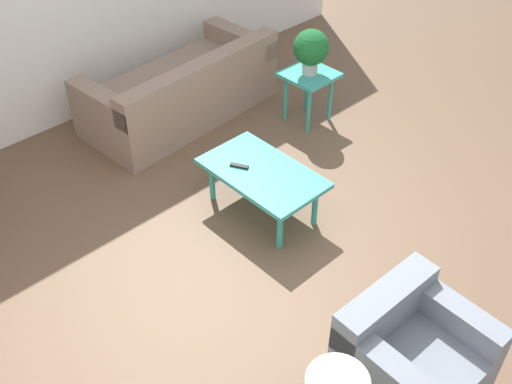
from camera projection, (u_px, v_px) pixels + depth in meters
The scene contains 7 objects.
ground_plane at pixel (302, 243), 4.99m from camera, with size 14.00×14.00×0.00m, color brown.
sofa at pixel (182, 92), 6.32m from camera, with size 1.11×2.13×0.76m.
armchair at pixel (410, 355), 3.80m from camera, with size 0.79×0.83×0.69m.
coffee_table at pixel (262, 176), 5.05m from camera, with size 1.06×0.62×0.44m.
side_table_plant at pixel (309, 81), 6.16m from camera, with size 0.50×0.50×0.55m.
potted_plant at pixel (311, 49), 5.93m from camera, with size 0.36×0.36×0.46m.
remote_control at pixel (239, 166), 5.06m from camera, with size 0.16×0.11×0.02m.
Camera 1 is at (-2.33, 2.73, 3.51)m, focal length 42.00 mm.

